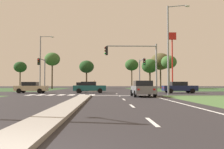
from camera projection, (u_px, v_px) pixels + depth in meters
The scene contains 37 objects.
ground_plane at pixel (90, 93), 33.74m from camera, with size 200.00×200.00×0.00m, color #282628.
grass_verge_far_right at pixel (205, 89), 58.98m from camera, with size 35.00×35.00×0.01m, color #2D4C28.
median_island_near at pixel (71, 104), 14.77m from camera, with size 1.20×22.00×0.14m, color gray.
median_island_far at pixel (96, 89), 58.72m from camera, with size 1.20×36.00×0.14m, color #ADA89E.
lane_dash_near at pixel (152, 122), 8.30m from camera, with size 0.14×2.00×0.01m, color silver.
lane_dash_second at pixel (132, 106), 14.30m from camera, with size 0.14×2.00×0.01m, color silver.
lane_dash_third at pixel (124, 99), 20.29m from camera, with size 0.14×2.00×0.01m, color silver.
lane_dash_fourth at pixel (119, 96), 26.28m from camera, with size 0.14×2.00×0.01m, color silver.
lane_dash_fifth at pixel (117, 94), 32.28m from camera, with size 0.14×2.00×0.01m, color silver.
edge_line_right at pixel (182, 104), 15.97m from camera, with size 0.14×24.00×0.01m, color silver.
stop_bar_near at pixel (122, 96), 26.87m from camera, with size 6.40×0.50×0.01m, color silver.
crosswalk_bar_near at pixel (30, 95), 28.36m from camera, with size 0.70×2.80×0.01m, color silver.
crosswalk_bar_second at pixel (41, 95), 28.39m from camera, with size 0.70×2.80×0.01m, color silver.
crosswalk_bar_third at pixel (51, 95), 28.43m from camera, with size 0.70×2.80×0.01m, color silver.
crosswalk_bar_fourth at pixel (61, 95), 28.46m from camera, with size 0.70×2.80×0.01m, color silver.
crosswalk_bar_fifth at pixel (71, 95), 28.49m from camera, with size 0.70×2.80×0.01m, color silver.
crosswalk_bar_sixth at pixel (82, 95), 28.53m from camera, with size 0.70×2.80×0.01m, color silver.
crosswalk_bar_seventh at pixel (92, 95), 28.56m from camera, with size 0.70×2.80×0.01m, color silver.
car_teal_near at pixel (90, 87), 34.84m from camera, with size 4.51×2.05×1.56m.
car_navy_second at pixel (179, 87), 33.89m from camera, with size 4.56×1.97×1.54m.
car_black_third at pixel (81, 86), 45.39m from camera, with size 2.08×4.47×1.52m.
car_grey_fourth at pixel (143, 88), 24.91m from camera, with size 2.08×4.55×1.57m.
car_beige_fifth at pixel (31, 87), 34.49m from camera, with size 4.31×2.05×1.52m.
traffic_signal_near_right at pixel (137, 59), 27.46m from camera, with size 5.77×0.32×5.63m.
traffic_signal_far_left at pixel (42, 69), 38.74m from camera, with size 0.32×4.08×5.24m.
traffic_signal_far_right at pixel (141, 69), 38.69m from camera, with size 0.32×5.28×5.15m.
street_lamp_second at pixel (170, 45), 27.93m from camera, with size 2.35×0.92×9.96m.
street_lamp_third at pixel (41, 60), 42.85m from camera, with size 2.48×0.53×9.41m.
pedestrian_at_median at pixel (94, 84), 43.34m from camera, with size 0.34×0.34×1.75m.
fastfood_pole_sign at pixel (172, 48), 55.89m from camera, with size 1.80×0.40×12.67m.
treeline_near at pixel (20, 67), 64.75m from camera, with size 3.25×3.25×6.97m.
treeline_second at pixel (52, 59), 64.79m from camera, with size 3.98×3.98×9.30m.
treeline_third at pixel (87, 67), 66.30m from camera, with size 3.87×3.87×7.41m.
treeline_fourth at pixel (132, 65), 66.39m from camera, with size 3.54×3.54×7.76m.
treeline_fifth at pixel (150, 66), 69.22m from camera, with size 4.49×4.49×8.07m.
treeline_sixth at pixel (160, 62), 70.39m from camera, with size 5.52×5.52×9.86m.
treeline_seventh at pixel (169, 62), 65.99m from camera, with size 4.05×4.05×8.70m.
Camera 1 is at (1.93, -3.89, 1.26)m, focal length 40.46 mm.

